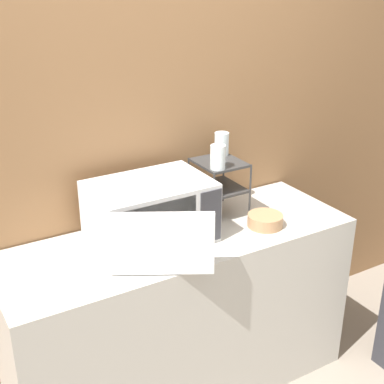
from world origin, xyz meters
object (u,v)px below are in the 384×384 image
(microwave, at_px, (151,213))
(bowl, at_px, (265,221))
(glass_back_right, at_px, (222,144))
(dish_rack, at_px, (219,176))
(glass_front_left, at_px, (218,157))

(microwave, relative_size, bowl, 3.45)
(microwave, distance_m, glass_back_right, 0.57)
(dish_rack, bearing_deg, glass_back_right, 51.21)
(dish_rack, height_order, glass_front_left, glass_front_left)
(dish_rack, distance_m, glass_front_left, 0.17)
(microwave, distance_m, bowl, 0.58)
(microwave, bearing_deg, glass_back_right, 19.40)
(microwave, height_order, glass_back_right, glass_back_right)
(dish_rack, relative_size, glass_front_left, 2.43)
(glass_front_left, xyz_separation_m, bowl, (0.18, -0.16, -0.32))
(microwave, xyz_separation_m, bowl, (0.55, -0.14, -0.11))
(microwave, distance_m, dish_rack, 0.45)
(glass_front_left, bearing_deg, microwave, -177.64)
(dish_rack, bearing_deg, bowl, -63.78)
(microwave, height_order, bowl, microwave)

